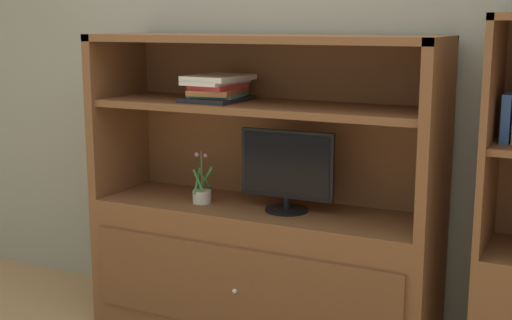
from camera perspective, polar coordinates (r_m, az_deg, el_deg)
name	(u,v)px	position (r m, az deg, el deg)	size (l,w,h in m)	color
painted_rear_wall	(290,63)	(3.72, 2.77, 7.93)	(6.00, 0.10, 2.80)	gray
media_console	(261,244)	(3.58, 0.39, -6.85)	(1.77, 0.55, 1.55)	brown
tv_monitor	(287,170)	(3.40, 2.53, -0.80)	(0.48, 0.22, 0.40)	black
potted_plant	(202,194)	(3.60, -4.43, -2.80)	(0.10, 0.14, 0.27)	beige
magazine_stack	(218,88)	(3.52, -3.14, 5.88)	(0.28, 0.36, 0.13)	black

